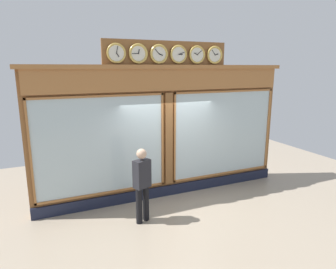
{
  "coord_description": "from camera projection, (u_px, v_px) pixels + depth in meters",
  "views": [
    {
      "loc": [
        3.02,
        6.89,
        3.38
      ],
      "look_at": [
        0.0,
        0.0,
        1.68
      ],
      "focal_mm": 31.85,
      "sensor_mm": 36.0,
      "label": 1
    }
  ],
  "objects": [
    {
      "name": "ground_plane",
      "position": [
        228.0,
        252.0,
        5.58
      ],
      "size": [
        14.0,
        14.0,
        0.0
      ],
      "primitive_type": "plane",
      "color": "gray"
    },
    {
      "name": "pedestrian",
      "position": [
        142.0,
        182.0,
        6.48
      ],
      "size": [
        0.42,
        0.34,
        1.69
      ],
      "color": "black",
      "rests_on": "ground_plane"
    },
    {
      "name": "shop_facade",
      "position": [
        166.0,
        130.0,
        7.8
      ],
      "size": [
        6.92,
        0.42,
        4.01
      ],
      "color": "brown",
      "rests_on": "ground_plane"
    }
  ]
}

